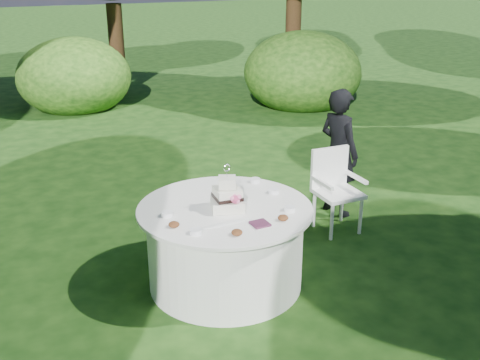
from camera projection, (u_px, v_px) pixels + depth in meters
name	position (u px, v px, depth m)	size (l,w,h in m)	color
ground	(226.00, 283.00, 5.23)	(80.00, 80.00, 0.00)	black
napkins	(260.00, 224.00, 4.62)	(0.14, 0.14, 0.02)	#481F36
feather_plume	(224.00, 224.00, 4.61)	(0.48, 0.07, 0.01)	white
guest	(339.00, 153.00, 6.46)	(0.55, 0.36, 1.50)	black
table	(225.00, 245.00, 5.09)	(1.56, 1.56, 0.77)	white
cake	(227.00, 197.00, 4.88)	(0.35, 0.35, 0.42)	silver
chair	(334.00, 184.00, 6.16)	(0.49, 0.48, 0.91)	white
votives	(238.00, 204.00, 4.97)	(1.17, 0.87, 0.04)	white
petal_cups	(232.00, 225.00, 4.56)	(0.95, 0.45, 0.05)	#562D16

